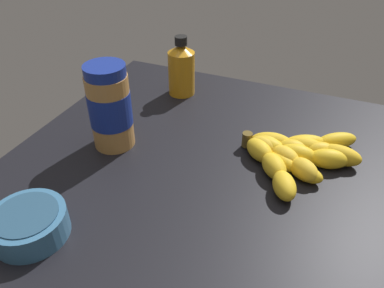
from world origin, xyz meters
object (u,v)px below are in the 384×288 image
honey_bottle (181,69)px  small_bowl (29,224)px  banana_bunch (292,153)px  peanut_butter_jar (109,108)px

honey_bottle → small_bowl: bearing=87.3°
banana_bunch → honey_bottle: honey_bottle is taller
peanut_butter_jar → honey_bottle: 25.62cm
peanut_butter_jar → honey_bottle: bearing=-98.3°
peanut_butter_jar → small_bowl: peanut_butter_jar is taller
peanut_butter_jar → small_bowl: 25.60cm
honey_bottle → small_bowl: (2.40, 50.11, -4.22)cm
peanut_butter_jar → honey_bottle: (-3.67, -25.29, -1.89)cm
small_bowl → banana_bunch: bearing=-134.6°
banana_bunch → peanut_butter_jar: 35.61cm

